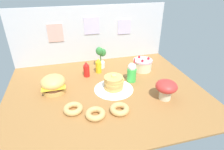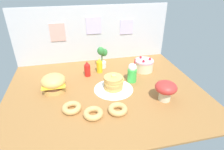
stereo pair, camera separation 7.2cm
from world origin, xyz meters
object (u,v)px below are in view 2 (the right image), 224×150
Objects in this scene: layer_cake at (144,65)px; mustard_bottle at (99,66)px; ketchup_bottle at (87,69)px; burger at (54,83)px; donut_chocolate at (93,113)px; potted_plant at (102,56)px; donut_pink_glaze at (72,108)px; donut_vanilla at (118,109)px; pancake_stack at (114,84)px; mushroom_stool at (166,89)px; cream_soda_cup at (132,73)px.

layer_cake is 1.25× the size of mustard_bottle.
layer_cake is 1.25× the size of ketchup_bottle.
burger is at bearing -148.15° from ketchup_bottle.
donut_chocolate is 1.09m from potted_plant.
donut_pink_glaze is 0.46m from donut_vanilla.
layer_cake is 1.34× the size of donut_vanilla.
burger is 1.43× the size of donut_pink_glaze.
ketchup_bottle is 0.66× the size of potted_plant.
mustard_bottle is 1.08× the size of donut_chocolate.
ketchup_bottle reaches higher than burger.
mustard_bottle is at bearing 100.74° from pancake_stack.
donut_vanilla is (0.04, -0.88, -0.07)m from mustard_bottle.
potted_plant reaches higher than donut_chocolate.
burger is 1.27m from mushroom_stool.
cream_soda_cup is (0.54, -0.27, 0.03)m from ketchup_bottle.
burger is 0.50m from ketchup_bottle.
mushroom_stool is at bearing 6.65° from donut_chocolate.
burger is 0.78× the size of pancake_stack.
ketchup_bottle is 1.08× the size of donut_pink_glaze.
donut_chocolate is 0.85× the size of mushroom_stool.
mushroom_stool is at bearing -63.93° from cream_soda_cup.
mushroom_stool is (0.76, -0.73, 0.04)m from ketchup_bottle.
pancake_stack reaches higher than donut_chocolate.
pancake_stack is 0.58m from donut_pink_glaze.
pancake_stack is 1.36× the size of layer_cake.
mushroom_stool is at bearing -61.28° from potted_plant.
layer_cake is (0.53, 0.39, 0.00)m from pancake_stack.
mushroom_stool is at bearing -92.73° from layer_cake.
mustard_bottle reaches higher than donut_vanilla.
burger reaches higher than donut_pink_glaze.
potted_plant reaches higher than burger.
mustard_bottle is (0.17, 0.07, 0.00)m from ketchup_bottle.
pancake_stack is (0.69, -0.15, -0.02)m from burger.
donut_chocolate is 0.81m from mushroom_stool.
ketchup_bottle is 0.60m from cream_soda_cup.
cream_soda_cup is 0.80m from donut_chocolate.
pancake_stack is 1.70× the size of mustard_bottle.
potted_plant is 1.39× the size of mushroom_stool.
donut_chocolate is 1.00× the size of donut_vanilla.
donut_pink_glaze is at bearing -151.52° from cream_soda_cup.
pancake_stack is at bearing -57.01° from ketchup_bottle.
pancake_stack is 0.49m from ketchup_bottle.
cream_soda_cup is 1.36× the size of mushroom_stool.
burger is 1.06× the size of layer_cake.
mustard_bottle is 0.50m from cream_soda_cup.
layer_cake is 1.34× the size of donut_pink_glaze.
donut_pink_glaze and donut_chocolate have the same top height.
donut_pink_glaze is (-0.50, -0.28, -0.05)m from pancake_stack.
donut_chocolate and donut_vanilla have the same top height.
potted_plant is (-0.03, 0.63, 0.10)m from pancake_stack.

